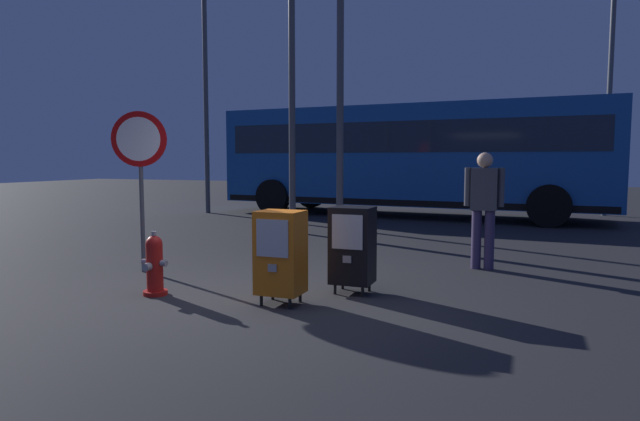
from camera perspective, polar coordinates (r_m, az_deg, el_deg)
The scene contains 11 objects.
ground_plane at distance 6.44m, azimuth -6.39°, elevation -8.84°, with size 60.00×60.00×0.00m, color #262628.
fire_hydrant at distance 6.69m, azimuth -16.76°, elevation -5.43°, with size 0.33×0.31×0.75m.
newspaper_box_primary at distance 6.48m, azimuth 3.39°, elevation -3.59°, with size 0.48×0.42×1.02m.
newspaper_box_secondary at distance 5.99m, azimuth -4.10°, elevation -4.33°, with size 0.48×0.42×1.02m.
stop_sign at distance 8.00m, azimuth -18.15°, elevation 5.26°, with size 0.71×0.31×2.23m.
pedestrian at distance 8.18m, azimuth 16.59°, elevation 0.71°, with size 0.55×0.22×1.67m.
bus_near at distance 15.56m, azimuth 9.30°, elevation 5.74°, with size 10.65×3.38×3.00m.
street_light_near_left at distance 11.09m, azimuth 2.11°, elevation 16.26°, with size 0.32×0.32×6.26m.
street_light_near_right at distance 17.56m, azimuth 27.91°, elevation 13.77°, with size 0.32×0.32×7.54m.
street_light_far_left at distance 16.71m, azimuth -11.77°, elevation 13.41°, with size 0.32×0.32×6.80m.
street_light_far_right at distance 12.15m, azimuth -2.95°, elevation 18.83°, with size 0.32×0.32×7.69m.
Camera 1 is at (2.88, -5.55, 1.57)m, focal length 30.92 mm.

